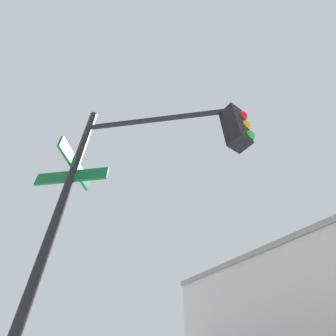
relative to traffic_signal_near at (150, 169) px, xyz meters
The scene contains 1 object.
traffic_signal_near is the anchor object (origin of this frame).
Camera 1 is at (-4.15, -7.62, 1.42)m, focal length 25.85 mm.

